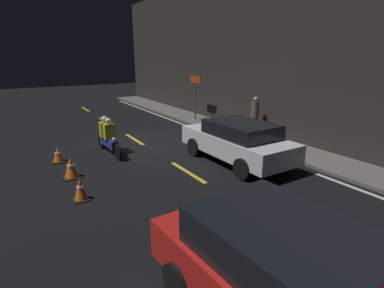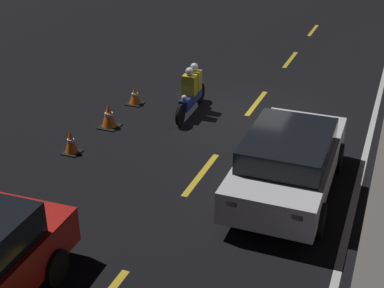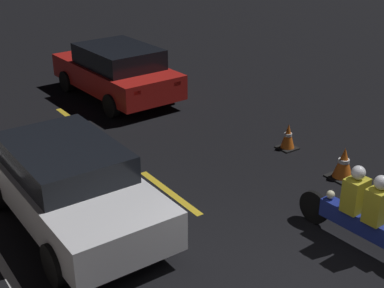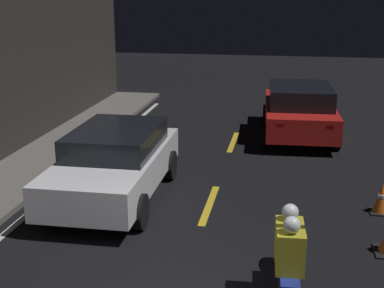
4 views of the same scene
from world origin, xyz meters
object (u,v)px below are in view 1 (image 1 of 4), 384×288
at_px(shop_sign, 195,88).
at_px(sedan_white, 237,140).
at_px(pedestrian, 255,115).
at_px(taxi_red, 291,279).
at_px(traffic_cone_mid, 71,167).
at_px(traffic_cone_far, 80,189).
at_px(traffic_cone_near, 58,155).
at_px(motorcycle, 108,137).

bearing_deg(shop_sign, sedan_white, -20.41).
height_order(pedestrian, shop_sign, shop_sign).
bearing_deg(taxi_red, traffic_cone_mid, -171.48).
distance_m(taxi_red, traffic_cone_far, 5.48).
bearing_deg(taxi_red, shop_sign, 150.03).
bearing_deg(traffic_cone_far, traffic_cone_mid, 176.92).
bearing_deg(shop_sign, traffic_cone_near, -66.99).
bearing_deg(traffic_cone_far, taxi_red, 15.66).
distance_m(traffic_cone_far, shop_sign, 10.05).
relative_size(taxi_red, traffic_cone_mid, 6.59).
relative_size(traffic_cone_mid, traffic_cone_far, 1.11).
bearing_deg(motorcycle, traffic_cone_near, -91.98).
bearing_deg(motorcycle, traffic_cone_far, -30.28).
distance_m(traffic_cone_near, shop_sign, 8.32).
relative_size(motorcycle, traffic_cone_mid, 3.52).
distance_m(traffic_cone_mid, shop_sign, 9.00).
xyz_separation_m(traffic_cone_mid, traffic_cone_far, (1.64, -0.09, -0.03)).
bearing_deg(pedestrian, shop_sign, -174.20).
bearing_deg(traffic_cone_near, sedan_white, 58.27).
relative_size(taxi_red, traffic_cone_near, 8.05).
bearing_deg(traffic_cone_near, traffic_cone_mid, 3.77).
xyz_separation_m(traffic_cone_mid, shop_sign, (-4.88, 7.41, 1.49)).
relative_size(sedan_white, pedestrian, 2.52).
height_order(traffic_cone_mid, shop_sign, shop_sign).
bearing_deg(traffic_cone_mid, shop_sign, 123.35).
bearing_deg(traffic_cone_mid, sedan_white, 73.41).
distance_m(sedan_white, shop_sign, 6.89).
bearing_deg(sedan_white, motorcycle, 45.98).
relative_size(traffic_cone_mid, pedestrian, 0.39).
distance_m(sedan_white, taxi_red, 6.51).
xyz_separation_m(sedan_white, shop_sign, (-6.38, 2.37, 1.04)).
relative_size(taxi_red, shop_sign, 1.77).
bearing_deg(traffic_cone_far, traffic_cone_near, -179.61).
bearing_deg(shop_sign, traffic_cone_far, -49.02).
xyz_separation_m(taxi_red, motorcycle, (-8.61, 0.25, -0.14)).
distance_m(sedan_white, traffic_cone_far, 5.15).
bearing_deg(traffic_cone_near, traffic_cone_far, 0.39).
relative_size(taxi_red, pedestrian, 2.55).
relative_size(traffic_cone_far, pedestrian, 0.35).
xyz_separation_m(traffic_cone_near, traffic_cone_far, (3.32, 0.02, 0.03)).
height_order(sedan_white, traffic_cone_mid, sedan_white).
bearing_deg(traffic_cone_near, taxi_red, 9.89).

